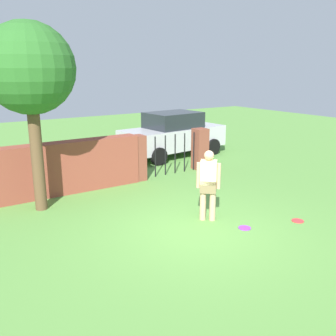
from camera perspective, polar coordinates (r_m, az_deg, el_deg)
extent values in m
plane|color=#568C3D|center=(8.25, 4.11, -9.21)|extent=(40.00, 40.00, 0.00)
cube|color=brown|center=(10.72, -15.42, 0.03)|extent=(4.37, 0.50, 1.44)
cylinder|color=brown|center=(9.48, -19.21, 2.04)|extent=(0.28, 0.28, 2.79)
sphere|color=#286023|center=(9.27, -20.26, 13.97)|extent=(2.08, 2.08, 2.08)
cylinder|color=tan|center=(8.62, 5.29, -5.12)|extent=(0.14, 0.14, 0.85)
cylinder|color=tan|center=(8.61, 6.76, -5.19)|extent=(0.14, 0.14, 0.85)
cube|color=olive|center=(8.50, 6.09, -2.78)|extent=(0.41, 0.41, 0.28)
cube|color=beige|center=(8.40, 6.15, -0.66)|extent=(0.41, 0.41, 0.55)
sphere|color=tan|center=(8.31, 6.22, 1.90)|extent=(0.22, 0.22, 0.22)
cylinder|color=tan|center=(8.44, 4.61, -1.09)|extent=(0.09, 0.09, 0.58)
cylinder|color=tan|center=(8.41, 7.67, -1.22)|extent=(0.09, 0.09, 0.58)
cube|color=brown|center=(11.60, -4.68, 1.52)|extent=(0.44, 0.44, 1.40)
cube|color=brown|center=(12.93, 4.86, 2.89)|extent=(0.44, 0.44, 1.40)
cylinder|color=black|center=(11.74, -3.52, 1.46)|extent=(0.04, 0.04, 1.30)
cylinder|color=black|center=(11.93, -1.93, 1.69)|extent=(0.04, 0.04, 1.30)
cylinder|color=black|center=(12.13, -0.40, 1.92)|extent=(0.04, 0.04, 1.30)
cylinder|color=black|center=(12.34, 1.08, 2.13)|extent=(0.04, 0.04, 1.30)
cylinder|color=black|center=(12.55, 2.52, 2.34)|extent=(0.04, 0.04, 1.30)
cylinder|color=black|center=(12.78, 3.90, 2.54)|extent=(0.04, 0.04, 1.30)
cube|color=#B7B7BC|center=(14.88, 0.77, 4.60)|extent=(4.34, 2.08, 0.80)
cube|color=#1E2328|center=(14.77, 0.78, 7.27)|extent=(2.13, 1.68, 0.60)
cylinder|color=black|center=(13.48, -1.41, 1.78)|extent=(0.66, 0.28, 0.64)
cylinder|color=black|center=(14.83, -5.41, 2.92)|extent=(0.66, 0.28, 0.64)
cylinder|color=black|center=(15.25, 6.78, 3.21)|extent=(0.66, 0.28, 0.64)
cylinder|color=black|center=(16.46, 2.56, 4.15)|extent=(0.66, 0.28, 0.64)
cylinder|color=purple|center=(8.44, 11.50, -8.86)|extent=(0.27, 0.27, 0.02)
cylinder|color=red|center=(9.12, 19.01, -7.56)|extent=(0.27, 0.27, 0.02)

